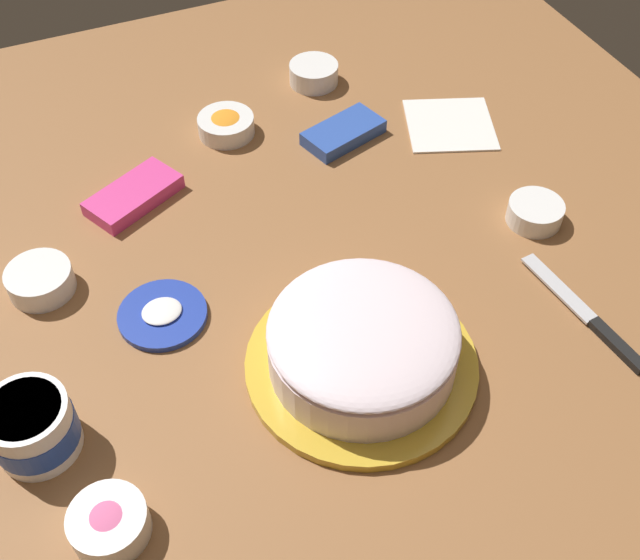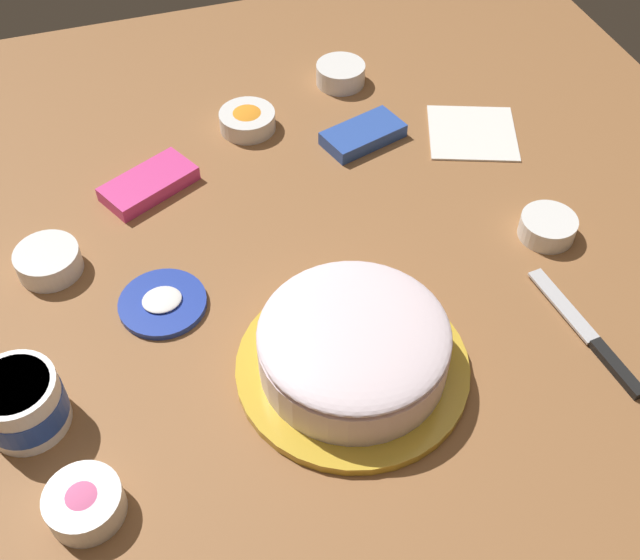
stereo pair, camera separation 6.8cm
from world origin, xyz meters
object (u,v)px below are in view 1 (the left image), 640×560
spreading_knife (592,321)px  sprinkle_bowl_green (314,73)px  frosted_cake (361,348)px  sprinkle_bowl_orange (224,125)px  sprinkle_bowl_rainbow (40,280)px  frosting_tub_lid (162,314)px  candy_box_lower (134,195)px  paper_napkin (450,124)px  sprinkle_bowl_pink (109,523)px  frosting_tub (32,427)px  sprinkle_bowl_blue (535,212)px  candy_box_upper (343,133)px

spreading_knife → sprinkle_bowl_green: size_ratio=2.60×
frosted_cake → sprinkle_bowl_green: frosted_cake is taller
sprinkle_bowl_green → sprinkle_bowl_orange: size_ratio=0.93×
spreading_knife → sprinkle_bowl_rainbow: bearing=151.8°
frosting_tub_lid → sprinkle_bowl_green: sprinkle_bowl_green is taller
candy_box_lower → paper_napkin: 0.56m
spreading_knife → sprinkle_bowl_orange: sprinkle_bowl_orange is taller
frosting_tub_lid → paper_napkin: size_ratio=0.83×
sprinkle_bowl_green → sprinkle_bowl_pink: size_ratio=1.02×
frosting_tub → paper_napkin: size_ratio=0.69×
frosting_tub_lid → sprinkle_bowl_rainbow: bearing=140.3°
sprinkle_bowl_rainbow → paper_napkin: 0.74m
frosted_cake → spreading_knife: size_ratio=1.30×
sprinkle_bowl_green → sprinkle_bowl_orange: sprinkle_bowl_green is taller
sprinkle_bowl_pink → candy_box_lower: (0.16, 0.53, -0.01)m
sprinkle_bowl_green → sprinkle_bowl_blue: sprinkle_bowl_green is taller
frosting_tub_lid → paper_napkin: (0.59, 0.22, -0.00)m
frosted_cake → frosting_tub_lid: 0.29m
sprinkle_bowl_green → paper_napkin: (0.17, -0.22, -0.02)m
frosting_tub → sprinkle_bowl_blue: frosting_tub is taller
sprinkle_bowl_orange → candy_box_lower: (-0.19, -0.11, -0.01)m
candy_box_lower → paper_napkin: bearing=-29.6°
frosting_tub_lid → sprinkle_bowl_pink: bearing=-116.3°
spreading_knife → sprinkle_bowl_pink: bearing=-177.4°
sprinkle_bowl_pink → sprinkle_bowl_green: bearing=52.2°
sprinkle_bowl_rainbow → candy_box_lower: size_ratio=0.63×
sprinkle_bowl_rainbow → frosted_cake: bearing=-40.5°
spreading_knife → frosting_tub: bearing=171.3°
frosting_tub_lid → spreading_knife: size_ratio=0.53×
sprinkle_bowl_rainbow → sprinkle_bowl_green: bearing=29.6°
candy_box_lower → paper_napkin: (0.56, -0.03, -0.01)m
frosting_tub → sprinkle_bowl_orange: (0.40, 0.49, -0.02)m
paper_napkin → sprinkle_bowl_pink: bearing=-145.4°
frosted_cake → sprinkle_bowl_rainbow: size_ratio=3.26×
frosted_cake → sprinkle_bowl_rainbow: 0.47m
candy_box_lower → frosting_tub_lid: bearing=-122.3°
frosting_tub_lid → sprinkle_bowl_green: 0.60m
sprinkle_bowl_blue → sprinkle_bowl_orange: 0.54m
sprinkle_bowl_orange → paper_napkin: sprinkle_bowl_orange is taller
spreading_knife → sprinkle_bowl_green: (-0.12, 0.69, 0.01)m
sprinkle_bowl_orange → sprinkle_bowl_pink: bearing=-118.9°
sprinkle_bowl_green → sprinkle_bowl_pink: 0.91m
sprinkle_bowl_rainbow → spreading_knife: bearing=-28.2°
sprinkle_bowl_rainbow → candy_box_lower: 0.21m
sprinkle_bowl_green → sprinkle_bowl_pink: bearing=-127.8°
sprinkle_bowl_rainbow → candy_box_lower: sprinkle_bowl_rainbow is taller
sprinkle_bowl_rainbow → paper_napkin: (0.73, 0.10, -0.02)m
frosted_cake → candy_box_upper: frosted_cake is taller
spreading_knife → sprinkle_bowl_orange: 0.69m
sprinkle_bowl_blue → sprinkle_bowl_orange: size_ratio=0.88×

